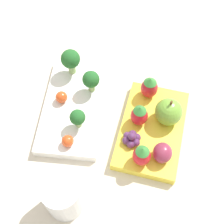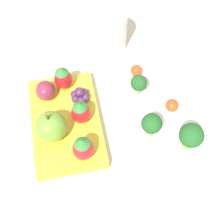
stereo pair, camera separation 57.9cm
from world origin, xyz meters
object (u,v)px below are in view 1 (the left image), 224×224
Objects in this scene: apple at (169,112)px; strawberry_0 at (139,115)px; strawberry_2 at (149,87)px; drinking_cup at (63,196)px; broccoli_floret_2 at (78,118)px; plum at (162,153)px; broccoli_floret_0 at (71,60)px; cherry_tomato_1 at (61,97)px; grape_cluster at (132,139)px; broccoli_floret_1 at (91,80)px; cherry_tomato_0 at (68,141)px; strawberry_1 at (142,155)px; bento_box_fruit at (152,129)px; bento_box_savoury at (74,106)px.

strawberry_0 is (-0.02, 0.05, -0.00)m from apple.
strawberry_2 is 0.63× the size of drinking_cup.
apple is 1.21× the size of strawberry_0.
broccoli_floret_2 is 1.20× the size of plum.
cherry_tomato_1 is at bearing 179.86° from broccoli_floret_0.
apple is (0.05, -0.16, -0.00)m from broccoli_floret_2.
plum reaches higher than grape_cluster.
broccoli_floret_2 is at bearing 177.20° from broccoli_floret_1.
broccoli_floret_1 is at bearing -53.93° from cherry_tomato_1.
apple is at bearing -73.36° from broccoli_floret_2.
drinking_cup is at bearing -174.24° from broccoli_floret_2.
drinking_cup is at bearing -177.44° from broccoli_floret_1.
strawberry_1 is (-0.01, -0.14, 0.01)m from cherry_tomato_0.
strawberry_0 is at bearing -117.51° from broccoli_floret_1.
bento_box_fruit is 0.21m from drinking_cup.
grape_cluster is (-0.14, -0.15, -0.03)m from broccoli_floret_0.
strawberry_1 is at bearing -137.24° from broccoli_floret_1.
bento_box_fruit is 0.19m from cherry_tomato_1.
bento_box_savoury is 0.18m from strawberry_1.
apple is at bearing -89.89° from cherry_tomato_1.
plum is at bearing -110.90° from cherry_tomato_1.
broccoli_floret_2 reaches higher than cherry_tomato_1.
drinking_cup is (-0.19, 0.15, -0.01)m from apple.
cherry_tomato_0 is at bearing 167.67° from broccoli_floret_2.
bento_box_fruit is at bearing -42.07° from grape_cluster.
broccoli_floret_2 is 0.87× the size of strawberry_2.
broccoli_floret_0 is at bearing 48.07° from grape_cluster.
cherry_tomato_0 is at bearing 121.38° from strawberry_0.
strawberry_2 is at bearing 41.43° from apple.
cherry_tomato_0 is 0.19m from apple.
cherry_tomato_1 is 0.23m from plum.
grape_cluster is 0.16m from drinking_cup.
broccoli_floret_0 is 0.26m from plum.
strawberry_2 is at bearing 14.54° from bento_box_fruit.
broccoli_floret_2 is (-0.09, 0.00, -0.00)m from broccoli_floret_1.
apple reaches higher than cherry_tomato_0.
strawberry_1 reaches higher than grape_cluster.
strawberry_2 reaches higher than broccoli_floret_2.
plum is at bearing -86.79° from cherry_tomato_0.
strawberry_0 is 0.05m from grape_cluster.
strawberry_0 is at bearing -120.48° from broccoli_floret_0.
strawberry_1 is 1.38× the size of grape_cluster.
broccoli_floret_0 reaches higher than grape_cluster.
apple is at bearing -0.09° from plum.
apple is 0.08m from plum.
broccoli_floret_1 is at bearing 76.65° from apple.
cherry_tomato_1 is at bearing 83.79° from strawberry_0.
broccoli_floret_1 is at bearing 53.22° from plum.
cherry_tomato_0 is at bearing -156.68° from cherry_tomato_1.
cherry_tomato_1 is at bearing 61.47° from strawberry_1.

